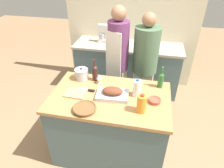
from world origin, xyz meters
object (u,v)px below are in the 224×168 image
object	(u,v)px
wine_bottle_green	(95,72)
cutting_board	(76,93)
roasting_pan	(112,93)
wine_bottle_dark	(161,79)
condiment_bottle_tall	(124,42)
stock_pot	(82,74)
milk_jug	(137,88)
stand_mixer	(103,35)
mixing_bowl	(155,100)
juice_jug	(142,104)
condiment_bottle_short	(144,43)
wicker_basket	(85,108)
wine_glass_left	(99,77)
person_cook_guest	(145,64)
knife_chef	(87,89)
person_cook_aproned	(118,59)

from	to	relation	value
wine_bottle_green	cutting_board	bearing A→B (deg)	-112.50
roasting_pan	wine_bottle_dark	world-z (taller)	wine_bottle_dark
wine_bottle_green	condiment_bottle_tall	bearing A→B (deg)	81.10
stock_pot	condiment_bottle_tall	bearing A→B (deg)	72.98
milk_jug	stand_mixer	distance (m)	1.75
mixing_bowl	cutting_board	bearing A→B (deg)	-178.16
juice_jug	wine_bottle_dark	bearing A→B (deg)	69.24
roasting_pan	condiment_bottle_short	xyz separation A→B (m)	(0.24, 1.52, 0.02)
wicker_basket	stock_pot	distance (m)	0.64
wine_glass_left	person_cook_guest	distance (m)	0.86
milk_jug	wine_bottle_green	distance (m)	0.60
wicker_basket	knife_chef	world-z (taller)	wicker_basket
juice_jug	wine_bottle_dark	xyz separation A→B (m)	(0.19, 0.50, 0.01)
juice_jug	knife_chef	distance (m)	0.71
condiment_bottle_tall	wine_glass_left	bearing A→B (deg)	-95.11
wicker_basket	mixing_bowl	size ratio (longest dim) A/B	1.80
cutting_board	stock_pot	xyz separation A→B (m)	(-0.04, 0.34, 0.06)
knife_chef	person_cook_guest	size ratio (longest dim) A/B	0.13
stock_pot	stand_mixer	xyz separation A→B (m)	(-0.04, 1.35, 0.05)
wine_glass_left	knife_chef	world-z (taller)	wine_glass_left
stock_pot	condiment_bottle_tall	world-z (taller)	condiment_bottle_tall
wicker_basket	condiment_bottle_tall	world-z (taller)	condiment_bottle_tall
stock_pot	wine_bottle_dark	world-z (taller)	wine_bottle_dark
wicker_basket	wine_bottle_green	size ratio (longest dim) A/B	0.85
stock_pot	wine_glass_left	distance (m)	0.26
milk_jug	wine_bottle_dark	bearing A→B (deg)	41.58
wine_bottle_green	condiment_bottle_tall	world-z (taller)	wine_bottle_green
knife_chef	condiment_bottle_tall	world-z (taller)	condiment_bottle_tall
mixing_bowl	condiment_bottle_short	world-z (taller)	condiment_bottle_short
cutting_board	condiment_bottle_short	bearing A→B (deg)	66.57
juice_jug	milk_jug	size ratio (longest dim) A/B	0.99
condiment_bottle_short	person_cook_guest	xyz separation A→B (m)	(0.07, -0.61, -0.08)
stock_pot	wine_bottle_green	xyz separation A→B (m)	(0.18, 0.01, 0.05)
juice_jug	knife_chef	world-z (taller)	juice_jug
roasting_pan	knife_chef	size ratio (longest dim) A/B	1.69
person_cook_guest	stock_pot	bearing A→B (deg)	-136.75
wine_glass_left	wicker_basket	bearing A→B (deg)	-92.31
mixing_bowl	condiment_bottle_short	size ratio (longest dim) A/B	0.75
juice_jug	wine_glass_left	size ratio (longest dim) A/B	1.68
stock_pot	stand_mixer	distance (m)	1.35
roasting_pan	juice_jug	distance (m)	0.39
mixing_bowl	condiment_bottle_tall	size ratio (longest dim) A/B	0.67
wine_glass_left	knife_chef	bearing A→B (deg)	-119.38
condiment_bottle_tall	person_cook_aproned	bearing A→B (deg)	-88.38
wine_bottle_green	person_cook_aproned	distance (m)	0.57
roasting_pan	stand_mixer	size ratio (longest dim) A/B	1.16
wine_bottle_dark	knife_chef	size ratio (longest dim) A/B	1.23
wicker_basket	wine_glass_left	distance (m)	0.54
mixing_bowl	knife_chef	size ratio (longest dim) A/B	0.62
wine_bottle_green	condiment_bottle_short	world-z (taller)	wine_bottle_green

